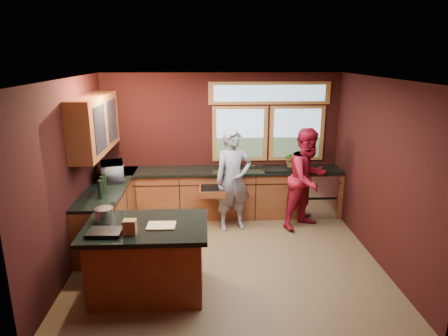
{
  "coord_description": "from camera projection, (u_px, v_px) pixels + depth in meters",
  "views": [
    {
      "loc": [
        -0.31,
        -5.52,
        3.01
      ],
      "look_at": [
        -0.03,
        0.4,
        1.33
      ],
      "focal_mm": 32.0,
      "sensor_mm": 36.0,
      "label": 1
    }
  ],
  "objects": [
    {
      "name": "island",
      "position": [
        148.0,
        258.0,
        5.15
      ],
      "size": [
        1.55,
        1.05,
        0.95
      ],
      "color": "#602916",
      "rests_on": "floor"
    },
    {
      "name": "microwave",
      "position": [
        112.0,
        171.0,
        6.85
      ],
      "size": [
        0.5,
        0.63,
        0.3
      ],
      "primitive_type": "imported",
      "rotation": [
        0.0,
        0.0,
        1.83
      ],
      "color": "#999999",
      "rests_on": "left_counter"
    },
    {
      "name": "paper_bag",
      "position": [
        130.0,
        227.0,
        4.75
      ],
      "size": [
        0.15,
        0.12,
        0.18
      ],
      "primitive_type": "cube",
      "rotation": [
        0.0,
        0.0,
        -0.01
      ],
      "color": "brown",
      "rests_on": "island"
    },
    {
      "name": "black_tray",
      "position": [
        105.0,
        232.0,
        4.76
      ],
      "size": [
        0.41,
        0.29,
        0.05
      ],
      "primitive_type": "cube",
      "rotation": [
        0.0,
        0.0,
        -0.03
      ],
      "color": "black",
      "rests_on": "island"
    },
    {
      "name": "back_counter",
      "position": [
        233.0,
        192.0,
        7.66
      ],
      "size": [
        4.5,
        0.64,
        0.93
      ],
      "color": "#602916",
      "rests_on": "floor"
    },
    {
      "name": "room_shell",
      "position": [
        186.0,
        139.0,
        5.94
      ],
      "size": [
        4.52,
        4.02,
        2.71
      ],
      "color": "black",
      "rests_on": "ground"
    },
    {
      "name": "paper_towel",
      "position": [
        236.0,
        162.0,
        7.5
      ],
      "size": [
        0.12,
        0.12,
        0.28
      ],
      "primitive_type": "cylinder",
      "color": "white",
      "rests_on": "back_counter"
    },
    {
      "name": "left_counter",
      "position": [
        110.0,
        211.0,
        6.75
      ],
      "size": [
        0.64,
        2.3,
        0.93
      ],
      "color": "#602916",
      "rests_on": "floor"
    },
    {
      "name": "stock_pot",
      "position": [
        104.0,
        215.0,
        5.12
      ],
      "size": [
        0.24,
        0.24,
        0.18
      ],
      "primitive_type": "cylinder",
      "color": "silver",
      "rests_on": "island"
    },
    {
      "name": "cutting_board",
      "position": [
        161.0,
        226.0,
        4.98
      ],
      "size": [
        0.36,
        0.26,
        0.02
      ],
      "primitive_type": "cube",
      "rotation": [
        0.0,
        0.0,
        -0.02
      ],
      "color": "tan",
      "rests_on": "island"
    },
    {
      "name": "potted_plant",
      "position": [
        292.0,
        160.0,
        7.59
      ],
      "size": [
        0.29,
        0.25,
        0.32
      ],
      "primitive_type": "imported",
      "color": "#999999",
      "rests_on": "back_counter"
    },
    {
      "name": "person_grey",
      "position": [
        233.0,
        180.0,
        6.97
      ],
      "size": [
        0.74,
        0.57,
        1.8
      ],
      "primitive_type": "imported",
      "rotation": [
        0.0,
        0.0,
        0.24
      ],
      "color": "slate",
      "rests_on": "floor"
    },
    {
      "name": "floor",
      "position": [
        227.0,
        258.0,
        6.15
      ],
      "size": [
        4.5,
        4.5,
        0.0
      ],
      "primitive_type": "plane",
      "color": "brown",
      "rests_on": "ground"
    },
    {
      "name": "person_red",
      "position": [
        307.0,
        179.0,
        7.03
      ],
      "size": [
        1.11,
        1.06,
        1.81
      ],
      "primitive_type": "imported",
      "rotation": [
        0.0,
        0.0,
        0.6
      ],
      "color": "maroon",
      "rests_on": "floor"
    }
  ]
}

